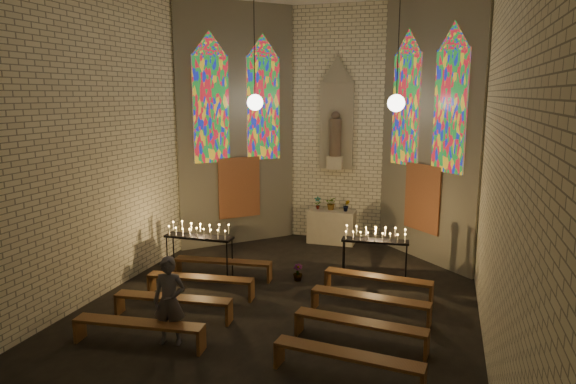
% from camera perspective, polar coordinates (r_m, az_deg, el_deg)
% --- Properties ---
extents(floor, '(12.00, 12.00, 0.00)m').
position_cam_1_polar(floor, '(10.71, -1.65, -13.57)').
color(floor, black).
rests_on(floor, ground).
extents(room, '(8.22, 12.43, 7.00)m').
position_cam_1_polar(room, '(13.01, 3.10, 7.69)').
color(room, beige).
rests_on(room, ground).
extents(altar, '(1.40, 0.60, 1.00)m').
position_cam_1_polar(altar, '(15.52, 4.86, -3.86)').
color(altar, beige).
rests_on(altar, ground).
extents(flower_vase_left, '(0.24, 0.20, 0.39)m').
position_cam_1_polar(flower_vase_left, '(15.51, 3.32, -1.21)').
color(flower_vase_left, '#4C723F').
rests_on(flower_vase_left, altar).
extents(flower_vase_center, '(0.38, 0.34, 0.40)m').
position_cam_1_polar(flower_vase_center, '(15.45, 4.85, -1.25)').
color(flower_vase_center, '#4C723F').
rests_on(flower_vase_center, altar).
extents(flower_vase_right, '(0.22, 0.20, 0.35)m').
position_cam_1_polar(flower_vase_right, '(15.30, 6.51, -1.51)').
color(flower_vase_right, '#4C723F').
rests_on(flower_vase_right, altar).
extents(aisle_flower_pot, '(0.25, 0.25, 0.41)m').
position_cam_1_polar(aisle_flower_pot, '(12.48, 1.08, -8.93)').
color(aisle_flower_pot, '#4C723F').
rests_on(aisle_flower_pot, ground).
extents(votive_stand_left, '(1.72, 0.42, 1.26)m').
position_cam_1_polar(votive_stand_left, '(12.74, -9.89, -4.54)').
color(votive_stand_left, black).
rests_on(votive_stand_left, ground).
extents(votive_stand_right, '(1.63, 0.51, 1.18)m').
position_cam_1_polar(votive_stand_right, '(12.64, 9.67, -4.98)').
color(votive_stand_right, black).
rests_on(votive_stand_right, ground).
extents(pew_left_0, '(2.42, 0.58, 0.46)m').
position_cam_1_polar(pew_left_0, '(12.69, -7.26, -7.87)').
color(pew_left_0, brown).
rests_on(pew_left_0, ground).
extents(pew_right_0, '(2.42, 0.58, 0.46)m').
position_cam_1_polar(pew_right_0, '(11.72, 9.93, -9.56)').
color(pew_right_0, brown).
rests_on(pew_right_0, ground).
extents(pew_left_1, '(2.42, 0.58, 0.46)m').
position_cam_1_polar(pew_left_1, '(11.68, -9.72, -9.63)').
color(pew_left_1, brown).
rests_on(pew_left_1, ground).
extents(pew_right_1, '(2.42, 0.58, 0.46)m').
position_cam_1_polar(pew_right_1, '(10.61, 9.08, -11.75)').
color(pew_right_1, brown).
rests_on(pew_right_1, ground).
extents(pew_left_2, '(2.42, 0.58, 0.46)m').
position_cam_1_polar(pew_left_2, '(10.70, -12.68, -11.69)').
color(pew_left_2, brown).
rests_on(pew_left_2, ground).
extents(pew_right_2, '(2.42, 0.58, 0.46)m').
position_cam_1_polar(pew_right_2, '(9.52, 8.00, -14.45)').
color(pew_right_2, brown).
rests_on(pew_right_2, ground).
extents(pew_left_3, '(2.42, 0.58, 0.46)m').
position_cam_1_polar(pew_left_3, '(9.77, -16.27, -14.12)').
color(pew_left_3, brown).
rests_on(pew_left_3, ground).
extents(pew_right_3, '(2.42, 0.58, 0.46)m').
position_cam_1_polar(pew_right_3, '(8.46, 6.62, -17.83)').
color(pew_right_3, brown).
rests_on(pew_right_3, ground).
extents(visitor, '(0.64, 0.47, 1.61)m').
position_cam_1_polar(visitor, '(9.55, -13.02, -11.71)').
color(visitor, '#4E4C56').
rests_on(visitor, ground).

